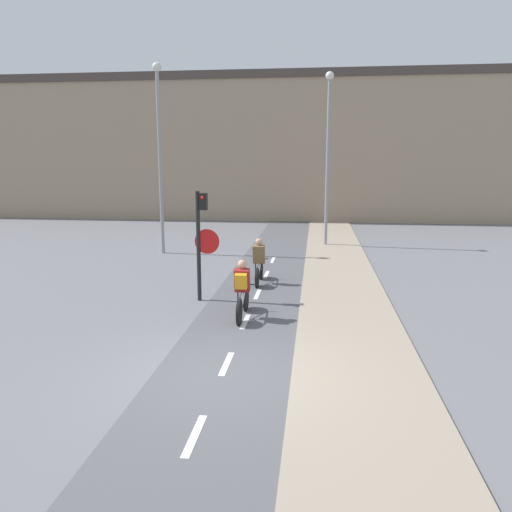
{
  "coord_description": "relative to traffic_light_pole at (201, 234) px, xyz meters",
  "views": [
    {
      "loc": [
        1.6,
        -8.15,
        3.75
      ],
      "look_at": [
        0.0,
        5.11,
        1.2
      ],
      "focal_mm": 35.0,
      "sensor_mm": 36.0,
      "label": 1
    }
  ],
  "objects": [
    {
      "name": "bike_lane",
      "position": [
        1.42,
        -4.74,
        -1.84
      ],
      "size": [
        2.46,
        60.0,
        0.02
      ],
      "color": "#56565B",
      "rests_on": "ground_plane"
    },
    {
      "name": "street_lamp_sidewalk",
      "position": [
        3.48,
        9.56,
        2.68
      ],
      "size": [
        0.36,
        0.36,
        7.5
      ],
      "color": "gray",
      "rests_on": "ground_plane"
    },
    {
      "name": "cyclist_near",
      "position": [
        1.31,
        -1.44,
        -1.15
      ],
      "size": [
        0.46,
        1.74,
        1.44
      ],
      "color": "black",
      "rests_on": "ground_plane"
    },
    {
      "name": "ground_plane",
      "position": [
        1.42,
        -4.75,
        -1.85
      ],
      "size": [
        120.0,
        120.0,
        0.0
      ],
      "primitive_type": "plane",
      "color": "slate"
    },
    {
      "name": "traffic_light_pole",
      "position": [
        0.0,
        0.0,
        0.0
      ],
      "size": [
        0.67,
        0.25,
        2.97
      ],
      "color": "black",
      "rests_on": "ground_plane"
    },
    {
      "name": "street_lamp_far",
      "position": [
        -3.23,
        6.84,
        2.69
      ],
      "size": [
        0.36,
        0.36,
        7.51
      ],
      "color": "gray",
      "rests_on": "ground_plane"
    },
    {
      "name": "cyclist_far",
      "position": [
        1.31,
        2.06,
        -1.19
      ],
      "size": [
        0.46,
        1.71,
        1.43
      ],
      "color": "black",
      "rests_on": "ground_plane"
    },
    {
      "name": "building_row_background",
      "position": [
        1.42,
        20.78,
        2.74
      ],
      "size": [
        60.0,
        5.2,
        9.16
      ],
      "color": "gray",
      "rests_on": "ground_plane"
    },
    {
      "name": "sidewalk_strip",
      "position": [
        3.86,
        -4.75,
        -1.82
      ],
      "size": [
        2.4,
        60.0,
        0.05
      ],
      "color": "gray",
      "rests_on": "ground_plane"
    }
  ]
}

